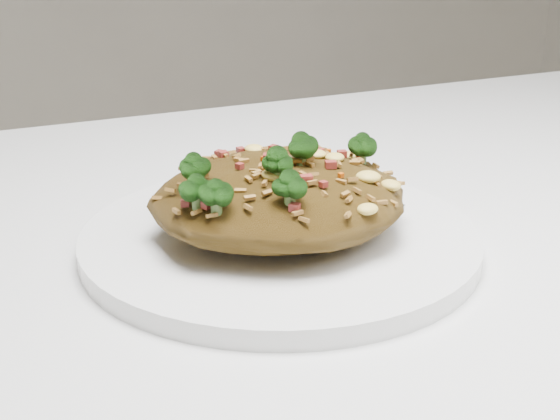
# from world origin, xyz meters

# --- Properties ---
(dining_table) EXTENTS (1.20, 0.80, 0.75)m
(dining_table) POSITION_xyz_m (0.00, 0.00, 0.66)
(dining_table) COLOR silver
(dining_table) RESTS_ON ground
(plate) EXTENTS (0.28, 0.28, 0.01)m
(plate) POSITION_xyz_m (-0.11, -0.01, 0.76)
(plate) COLOR white
(plate) RESTS_ON dining_table
(fried_rice) EXTENTS (0.18, 0.16, 0.07)m
(fried_rice) POSITION_xyz_m (-0.11, -0.01, 0.80)
(fried_rice) COLOR brown
(fried_rice) RESTS_ON plate
(fork) EXTENTS (0.12, 0.13, 0.00)m
(fork) POSITION_xyz_m (-0.06, 0.05, 0.77)
(fork) COLOR silver
(fork) RESTS_ON plate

